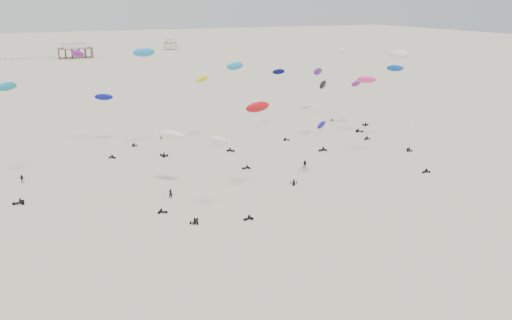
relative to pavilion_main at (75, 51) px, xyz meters
name	(u,v)px	position (x,y,z in m)	size (l,w,h in m)	color
ground_plane	(139,96)	(10.00, -150.00, -4.22)	(900.00, 900.00, 0.00)	beige
pavilion_main	(75,51)	(0.00, 0.00, 0.00)	(21.00, 13.00, 9.80)	brown
pavilion_small	(171,45)	(70.00, 30.00, -0.74)	(9.00, 7.00, 8.00)	brown
rig_0	(209,96)	(14.02, -223.59, 8.15)	(6.00, 15.98, 19.71)	black
rig_1	(207,178)	(-1.78, -268.60, 3.13)	(7.66, 4.53, 14.24)	black
rig_2	(405,79)	(47.55, -257.02, 14.90)	(4.63, 12.76, 25.68)	black
rig_3	(313,143)	(23.93, -258.97, 3.73)	(9.82, 4.44, 12.69)	black
rig_4	(85,75)	(-14.93, -218.18, 14.24)	(7.31, 14.61, 25.30)	black
rig_5	(399,90)	(57.62, -243.45, 9.65)	(5.12, 13.25, 20.71)	black
rig_6	(357,93)	(58.64, -224.28, 5.62)	(7.63, 11.01, 14.34)	black
rig_7	(280,88)	(36.09, -219.88, 8.12)	(7.07, 15.10, 20.46)	black
rig_8	(109,106)	(-9.38, -213.44, 5.55)	(8.87, 9.83, 14.00)	black
rig_9	(237,84)	(15.58, -238.89, 13.19)	(4.89, 11.99, 22.91)	black
rig_10	(257,120)	(9.78, -262.77, 10.65)	(10.03, 12.60, 19.66)	black
rig_11	(355,90)	(61.26, -219.44, 5.65)	(4.57, 13.58, 23.02)	black
rig_12	(10,120)	(-31.19, -238.89, 9.43)	(4.41, 16.59, 22.78)	black
rig_13	(367,89)	(55.06, -233.54, 8.65)	(6.17, 8.09, 16.42)	black
rig_14	(171,141)	(-3.41, -251.71, 5.36)	(9.36, 16.33, 16.18)	black
rig_15	(148,72)	(-1.53, -225.31, 15.09)	(5.42, 9.17, 25.13)	black
rig_16	(319,76)	(58.95, -202.52, 7.69)	(6.63, 17.64, 18.85)	black
rig_18	(323,97)	(41.32, -233.88, 7.57)	(9.20, 13.53, 17.30)	black
spectator_0	(171,198)	(-5.34, -257.10, -4.22)	(0.83, 0.57, 2.29)	black
spectator_1	(305,168)	(26.27, -252.01, -4.22)	(1.10, 0.64, 2.25)	black
spectator_2	(22,183)	(-30.84, -236.53, -4.22)	(1.20, 0.65, 2.04)	black
spectator_3	(161,140)	(2.95, -215.64, -4.22)	(0.75, 0.52, 2.06)	black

